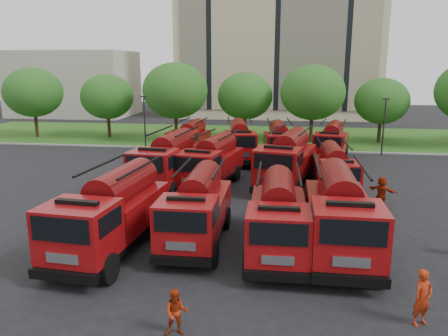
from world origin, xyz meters
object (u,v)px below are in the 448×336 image
object	(u,v)px
fire_truck_2	(278,217)
fire_truck_7	(335,170)
fire_truck_8	(190,140)
fire_truck_10	(280,143)
fire_truck_11	(331,142)
firefighter_4	(216,221)
firefighter_0	(420,324)
fire_truck_1	(197,208)
fire_truck_9	(240,141)
fire_truck_0	(111,212)
fire_truck_6	(287,160)
firefighter_5	(380,207)
firefighter_1	(177,334)
fire_truck_5	(211,162)
fire_truck_4	(168,161)
fire_truck_3	(340,214)

from	to	relation	value
fire_truck_2	fire_truck_7	xyz separation A→B (m)	(3.42, 9.48, -0.13)
fire_truck_8	fire_truck_10	distance (m)	7.91
fire_truck_11	firefighter_4	distance (m)	17.61
firefighter_0	fire_truck_8	bearing A→B (deg)	85.54
fire_truck_1	fire_truck_9	bearing A→B (deg)	88.89
fire_truck_0	fire_truck_9	xyz separation A→B (m)	(3.69, 19.12, -0.10)
fire_truck_6	fire_truck_7	distance (m)	3.29
fire_truck_7	fire_truck_11	distance (m)	9.90
fire_truck_11	firefighter_5	world-z (taller)	fire_truck_11
fire_truck_0	firefighter_5	world-z (taller)	fire_truck_0
firefighter_1	firefighter_5	bearing A→B (deg)	46.30
fire_truck_0	fire_truck_5	size ratio (longest dim) A/B	1.04
fire_truck_6	fire_truck_7	size ratio (longest dim) A/B	1.26
fire_truck_5	firefighter_1	size ratio (longest dim) A/B	5.09
fire_truck_0	fire_truck_8	distance (m)	20.11
fire_truck_0	fire_truck_5	bearing A→B (deg)	81.76
fire_truck_10	firefighter_4	size ratio (longest dim) A/B	3.73
fire_truck_6	fire_truck_1	bearing A→B (deg)	-99.63
fire_truck_5	firefighter_4	world-z (taller)	fire_truck_5
firefighter_5	fire_truck_7	bearing A→B (deg)	-12.32
fire_truck_5	fire_truck_6	xyz separation A→B (m)	(4.99, 0.83, 0.14)
fire_truck_6	fire_truck_5	bearing A→B (deg)	-157.92
fire_truck_0	firefighter_0	size ratio (longest dim) A/B	4.24
fire_truck_2	fire_truck_11	world-z (taller)	fire_truck_2
fire_truck_6	fire_truck_9	size ratio (longest dim) A/B	1.10
fire_truck_1	fire_truck_10	size ratio (longest dim) A/B	0.97
fire_truck_0	firefighter_1	distance (m)	7.30
firefighter_0	fire_truck_10	bearing A→B (deg)	69.51
firefighter_5	fire_truck_2	bearing A→B (deg)	83.41
fire_truck_4	firefighter_0	world-z (taller)	fire_truck_4
fire_truck_6	firefighter_1	bearing A→B (deg)	-88.33
fire_truck_0	fire_truck_4	world-z (taller)	fire_truck_4
firefighter_0	firefighter_4	world-z (taller)	firefighter_4
fire_truck_3	firefighter_5	distance (m)	7.69
fire_truck_11	firefighter_5	bearing A→B (deg)	-71.09
fire_truck_0	fire_truck_1	size ratio (longest dim) A/B	1.12
fire_truck_8	fire_truck_3	bearing A→B (deg)	-56.67
fire_truck_6	fire_truck_8	size ratio (longest dim) A/B	1.20
fire_truck_3	fire_truck_11	xyz separation A→B (m)	(1.61, 19.07, -0.19)
fire_truck_11	firefighter_4	world-z (taller)	fire_truck_11
fire_truck_9	firefighter_0	xyz separation A→B (m)	(8.04, -23.25, -1.65)
fire_truck_0	fire_truck_10	world-z (taller)	fire_truck_0
fire_truck_3	fire_truck_2	bearing A→B (deg)	-173.40
fire_truck_2	fire_truck_5	xyz separation A→B (m)	(-4.55, 10.01, 0.05)
fire_truck_8	fire_truck_6	bearing A→B (deg)	-40.91
fire_truck_5	fire_truck_6	size ratio (longest dim) A/B	0.92
firefighter_5	fire_truck_6	bearing A→B (deg)	-2.15
fire_truck_1	fire_truck_10	xyz separation A→B (m)	(3.57, 17.65, 0.01)
firefighter_1	firefighter_4	size ratio (longest dim) A/B	0.77
fire_truck_3	fire_truck_11	bearing A→B (deg)	85.78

